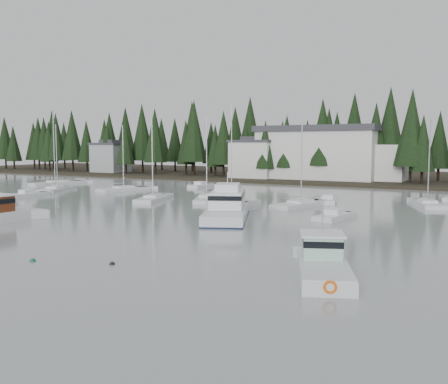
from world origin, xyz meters
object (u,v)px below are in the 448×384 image
object	(u,v)px
runabout_3	(200,186)
runabout_4	(328,201)
runabout_1	(335,217)
sailboat_10	(232,191)
sailboat_2	(153,200)
sailboat_4	(301,206)
sailboat_8	(427,205)
runabout_0	(28,196)
sailboat_6	(57,184)
cabin_cruiser_center	(227,210)
sailboat_0	(124,190)
house_far_west	(111,157)
sailboat_1	(55,190)
house_west	(254,158)
lobster_boat_teal	(323,266)
harbor_inn	(328,153)
sailboat_5	(207,199)

from	to	relation	value
runabout_3	runabout_4	world-z (taller)	same
runabout_4	runabout_1	bearing A→B (deg)	-172.67
sailboat_10	runabout_4	size ratio (longest dim) A/B	2.38
sailboat_2	sailboat_4	xyz separation A→B (m)	(19.77, 3.63, -0.01)
sailboat_8	runabout_1	bearing A→B (deg)	136.11
runabout_0	runabout_1	world-z (taller)	same
sailboat_6	sailboat_2	bearing A→B (deg)	-100.89
sailboat_10	runabout_1	distance (m)	32.01
cabin_cruiser_center	sailboat_0	bearing A→B (deg)	33.68
house_far_west	runabout_0	distance (m)	56.76
runabout_0	house_far_west	bearing A→B (deg)	31.58
sailboat_1	sailboat_4	size ratio (longest dim) A/B	1.23
sailboat_6	runabout_0	bearing A→B (deg)	-131.94
house_west	lobster_boat_teal	xyz separation A→B (m)	(37.41, -68.78, -4.13)
runabout_1	runabout_3	xyz separation A→B (m)	(-31.97, 25.52, 0.00)
harbor_inn	sailboat_1	distance (m)	53.44
house_west	runabout_1	distance (m)	56.71
runabout_3	lobster_boat_teal	bearing A→B (deg)	-140.68
runabout_0	runabout_3	xyz separation A→B (m)	(13.48, 25.74, 0.00)
sailboat_1	runabout_4	world-z (taller)	sailboat_1
sailboat_4	runabout_1	distance (m)	10.57
house_west	sailboat_6	distance (m)	40.26
lobster_boat_teal	sailboat_8	bearing A→B (deg)	-23.75
cabin_cruiser_center	sailboat_8	world-z (taller)	sailboat_8
runabout_3	house_far_west	bearing A→B (deg)	61.42
cabin_cruiser_center	house_far_west	bearing A→B (deg)	25.98
sailboat_4	runabout_1	world-z (taller)	sailboat_4
harbor_inn	cabin_cruiser_center	world-z (taller)	harbor_inn
sailboat_8	runabout_4	bearing A→B (deg)	80.51
house_far_west	runabout_1	distance (m)	88.44
sailboat_5	lobster_boat_teal	bearing A→B (deg)	-164.85
runabout_0	runabout_4	size ratio (longest dim) A/B	1.05
sailboat_6	runabout_1	xyz separation A→B (m)	(58.92, -17.71, 0.08)
cabin_cruiser_center	runabout_3	bearing A→B (deg)	12.24
lobster_boat_teal	runabout_1	world-z (taller)	lobster_boat_teal
cabin_cruiser_center	sailboat_5	distance (m)	17.46
sailboat_4	sailboat_6	xyz separation A→B (m)	(-52.25, 9.50, -0.00)
sailboat_4	runabout_0	world-z (taller)	sailboat_4
runabout_1	runabout_3	bearing A→B (deg)	60.41
house_west	sailboat_5	size ratio (longest dim) A/B	0.80
sailboat_1	runabout_0	xyz separation A→B (m)	(3.53, -8.38, 0.05)
sailboat_4	sailboat_1	bearing A→B (deg)	104.09
house_far_west	sailboat_0	size ratio (longest dim) A/B	0.76
house_far_west	sailboat_1	bearing A→B (deg)	-58.87
lobster_boat_teal	runabout_0	distance (m)	55.68
harbor_inn	sailboat_10	world-z (taller)	sailboat_10
harbor_inn	sailboat_5	world-z (taller)	sailboat_5
harbor_inn	sailboat_1	bearing A→B (deg)	-127.63
cabin_cruiser_center	lobster_boat_teal	world-z (taller)	cabin_cruiser_center
house_west	runabout_0	size ratio (longest dim) A/B	1.49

